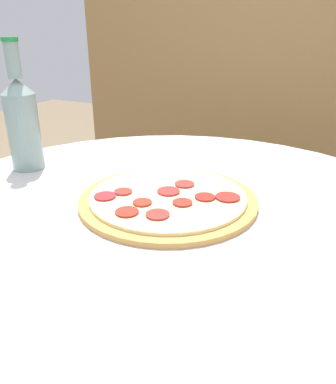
% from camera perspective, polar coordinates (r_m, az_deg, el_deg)
% --- Properties ---
extents(table, '(1.00, 1.00, 0.73)m').
position_cam_1_polar(table, '(0.74, 0.55, -14.85)').
color(table, silver).
rests_on(table, ground_plane).
extents(fence_panel, '(1.54, 0.04, 1.47)m').
position_cam_1_polar(fence_panel, '(1.39, 15.80, 11.03)').
color(fence_panel, olive).
rests_on(fence_panel, ground_plane).
extents(pizza, '(0.32, 0.32, 0.02)m').
position_cam_1_polar(pizza, '(0.67, -0.01, -0.97)').
color(pizza, '#C68E47').
rests_on(pizza, table).
extents(beer_bottle, '(0.07, 0.07, 0.27)m').
position_cam_1_polar(beer_bottle, '(0.87, -21.32, 10.06)').
color(beer_bottle, gray).
rests_on(beer_bottle, table).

